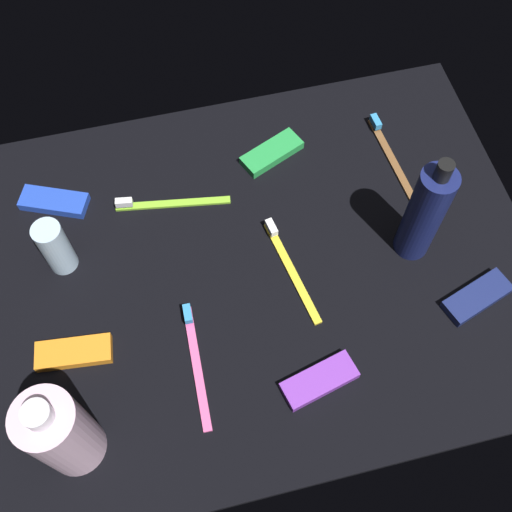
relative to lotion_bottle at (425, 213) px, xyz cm
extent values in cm
cube|color=black|center=(-23.64, 2.21, -9.84)|extent=(84.00, 64.00, 1.20)
cylinder|color=navy|center=(0.00, 0.00, -0.28)|extent=(5.22, 5.22, 17.92)
cylinder|color=black|center=(0.00, 0.00, 10.08)|extent=(2.20, 2.20, 2.80)
cylinder|color=silver|center=(-52.35, -18.04, -1.22)|extent=(7.45, 7.45, 16.04)
cylinder|color=silver|center=(-52.35, -18.04, 7.89)|extent=(3.20, 3.20, 2.20)
cylinder|color=silver|center=(-51.46, 9.40, -4.30)|extent=(4.17, 4.17, 9.88)
cube|color=#E55999|center=(-35.26, -11.20, -8.79)|extent=(1.78, 18.03, 0.90)
cube|color=#338CCC|center=(-35.02, -3.71, -7.74)|extent=(1.18, 2.63, 1.20)
cube|color=yellow|center=(-18.74, -0.19, -8.79)|extent=(4.24, 17.94, 0.90)
cube|color=white|center=(-20.01, 7.21, -7.74)|extent=(1.53, 2.75, 1.20)
cube|color=brown|center=(2.61, 15.48, -8.79)|extent=(2.64, 18.04, 0.90)
cube|color=#338CCC|center=(2.01, 22.95, -7.74)|extent=(1.30, 2.68, 1.20)
cube|color=#8CD133|center=(-33.76, 15.79, -8.79)|extent=(17.96, 4.02, 0.90)
cube|color=white|center=(-41.17, 16.97, -7.74)|extent=(2.74, 1.50, 1.20)
cube|color=green|center=(-16.34, 21.36, -8.49)|extent=(11.13, 7.82, 1.50)
cube|color=navy|center=(6.16, -10.69, -8.49)|extent=(11.13, 7.11, 1.50)
cube|color=orange|center=(-51.42, -5.35, -8.49)|extent=(10.76, 5.06, 1.50)
cube|color=blue|center=(-51.87, 20.24, -8.49)|extent=(11.14, 7.75, 1.50)
cube|color=purple|center=(-19.52, -17.18, -8.49)|extent=(11.06, 6.37, 1.50)
camera|label=1|loc=(-33.63, -38.93, 74.05)|focal=43.83mm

